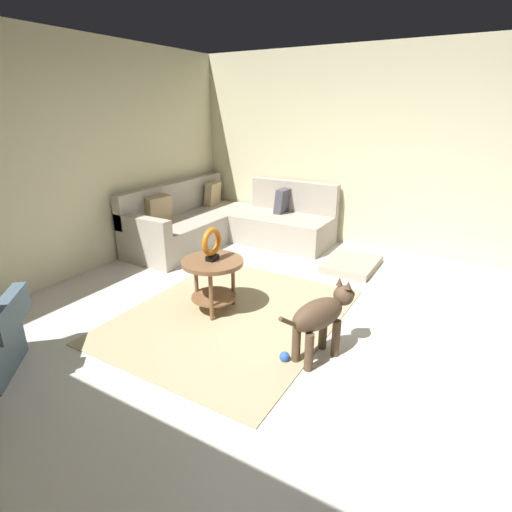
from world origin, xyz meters
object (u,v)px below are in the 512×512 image
at_px(dog_bed_mat, 352,264).
at_px(side_table, 213,272).
at_px(sectional_couch, 226,224).
at_px(dog_toy_ball, 285,357).
at_px(dog, 322,316).
at_px(torus_sculpture, 212,243).

bearing_deg(dog_bed_mat, side_table, 155.22).
height_order(side_table, dog_bed_mat, side_table).
bearing_deg(sectional_couch, dog_toy_ball, -137.01).
height_order(dog, dog_toy_ball, dog).
xyz_separation_m(dog_bed_mat, dog_toy_ball, (-2.23, -0.16, -0.00)).
bearing_deg(sectional_couch, torus_sculpture, -149.06).
distance_m(torus_sculpture, dog_toy_ball, 1.27).
height_order(side_table, torus_sculpture, torus_sculpture).
xyz_separation_m(sectional_couch, dog_toy_ball, (-2.25, -2.09, -0.25)).
height_order(sectional_couch, side_table, sectional_couch).
distance_m(side_table, dog, 1.23).
relative_size(side_table, dog_bed_mat, 0.75).
bearing_deg(dog_toy_ball, side_table, 67.28).
distance_m(dog_bed_mat, dog_toy_ball, 2.24).
height_order(side_table, dog_toy_ball, side_table).
bearing_deg(dog, torus_sculpture, -169.06).
bearing_deg(dog_bed_mat, torus_sculpture, 155.22).
bearing_deg(torus_sculpture, dog, -99.91).
bearing_deg(dog_toy_ball, sectional_couch, 42.99).
bearing_deg(dog_toy_ball, dog, -46.16).
relative_size(dog_bed_mat, dog, 0.99).
xyz_separation_m(dog_bed_mat, dog, (-2.03, -0.37, 0.33)).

